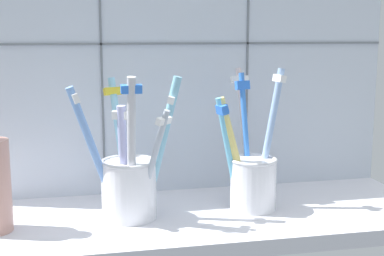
{
  "coord_description": "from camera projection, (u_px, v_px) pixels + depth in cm",
  "views": [
    {
      "loc": [
        -14.64,
        -67.04,
        25.42
      ],
      "look_at": [
        0.0,
        0.37,
        13.23
      ],
      "focal_mm": 51.31,
      "sensor_mm": 36.0,
      "label": 1
    }
  ],
  "objects": [
    {
      "name": "toothbrush_cup_left",
      "position": [
        129.0,
        179.0,
        0.69
      ],
      "size": [
        14.19,
        12.18,
        18.32
      ],
      "color": "white",
      "rests_on": "counter_slab"
    },
    {
      "name": "toothbrush_cup_right",
      "position": [
        251.0,
        172.0,
        0.73
      ],
      "size": [
        9.85,
        10.66,
        18.7
      ],
      "color": "white",
      "rests_on": "counter_slab"
    },
    {
      "name": "tile_wall_back",
      "position": [
        175.0,
        52.0,
        0.8
      ],
      "size": [
        64.0,
        2.2,
        45.0
      ],
      "color": "silver",
      "rests_on": "ground"
    },
    {
      "name": "counter_slab",
      "position": [
        193.0,
        220.0,
        0.72
      ],
      "size": [
        64.0,
        22.0,
        2.0
      ],
      "primitive_type": "cube",
      "color": "silver",
      "rests_on": "ground"
    }
  ]
}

